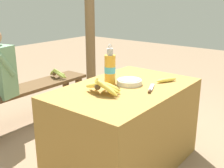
# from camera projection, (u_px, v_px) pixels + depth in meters

# --- Properties ---
(ground_plane) EXTENTS (12.00, 12.00, 0.00)m
(ground_plane) POSITION_uv_depth(u_px,v_px,m) (124.00, 164.00, 2.41)
(ground_plane) COLOR #846B51
(market_counter) EXTENTS (1.20, 0.77, 0.70)m
(market_counter) POSITION_uv_depth(u_px,v_px,m) (124.00, 127.00, 2.30)
(market_counter) COLOR olive
(market_counter) RESTS_ON ground_plane
(banana_bunch_ripe) EXTENTS (0.21, 0.33, 0.14)m
(banana_bunch_ripe) POSITION_uv_depth(u_px,v_px,m) (102.00, 86.00, 2.03)
(banana_bunch_ripe) COLOR #4C381E
(banana_bunch_ripe) RESTS_ON market_counter
(serving_bowl) EXTENTS (0.20, 0.20, 0.04)m
(serving_bowl) POSITION_uv_depth(u_px,v_px,m) (129.00, 81.00, 2.26)
(serving_bowl) COLOR silver
(serving_bowl) RESTS_ON market_counter
(water_bottle) EXTENTS (0.09, 0.09, 0.32)m
(water_bottle) POSITION_uv_depth(u_px,v_px,m) (110.00, 69.00, 2.24)
(water_bottle) COLOR gold
(water_bottle) RESTS_ON market_counter
(loose_banana_front) EXTENTS (0.19, 0.12, 0.04)m
(loose_banana_front) POSITION_uv_depth(u_px,v_px,m) (166.00, 80.00, 2.32)
(loose_banana_front) COLOR #E0C64C
(loose_banana_front) RESTS_ON market_counter
(knife) EXTENTS (0.21, 0.11, 0.02)m
(knife) POSITION_uv_depth(u_px,v_px,m) (150.00, 89.00, 2.11)
(knife) COLOR #BCBCC1
(knife) RESTS_ON market_counter
(wooden_bench) EXTENTS (1.71, 0.32, 0.44)m
(wooden_bench) POSITION_uv_depth(u_px,v_px,m) (21.00, 95.00, 3.01)
(wooden_bench) COLOR brown
(wooden_bench) RESTS_ON ground_plane
(banana_bunch_green) EXTENTS (0.18, 0.29, 0.14)m
(banana_bunch_green) POSITION_uv_depth(u_px,v_px,m) (57.00, 73.00, 3.35)
(banana_bunch_green) COLOR #4C381E
(banana_bunch_green) RESTS_ON wooden_bench
(support_post_far) EXTENTS (0.13, 0.13, 2.65)m
(support_post_far) POSITION_uv_depth(u_px,v_px,m) (89.00, 1.00, 3.81)
(support_post_far) COLOR brown
(support_post_far) RESTS_ON ground_plane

